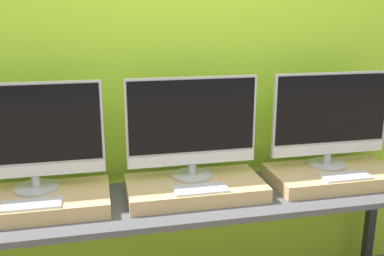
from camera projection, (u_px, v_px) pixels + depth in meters
wall_back at (182, 74)px, 2.36m from camera, size 8.00×0.04×2.60m
workbench at (196, 208)px, 2.20m from camera, size 2.52×0.55×0.72m
wooden_riser_left at (35, 202)px, 2.04m from camera, size 0.70×0.38×0.07m
monitor_left at (31, 134)px, 2.02m from camera, size 0.68×0.21×0.53m
keyboard_left at (31, 204)px, 1.91m from camera, size 0.27×0.11×0.01m
wooden_riser_center at (195, 188)px, 2.20m from camera, size 0.70×0.38×0.07m
monitor_center at (192, 125)px, 2.19m from camera, size 0.68×0.21×0.53m
keyboard_center at (201, 189)px, 2.08m from camera, size 0.27×0.11×0.01m
wooden_riser_right at (333, 176)px, 2.37m from camera, size 0.70×0.38×0.07m
monitor_right at (331, 117)px, 2.35m from camera, size 0.68×0.21×0.53m
keyboard_right at (345, 176)px, 2.24m from camera, size 0.27×0.11×0.01m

